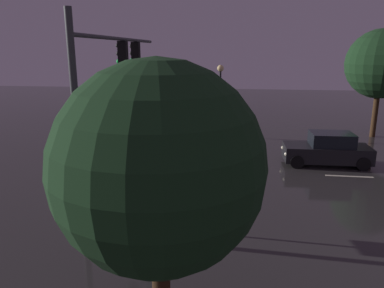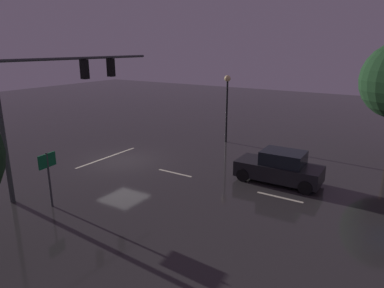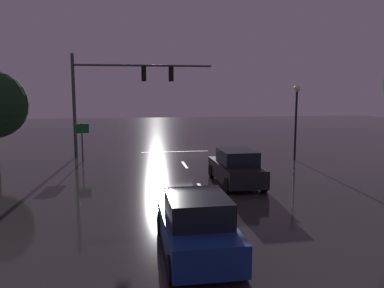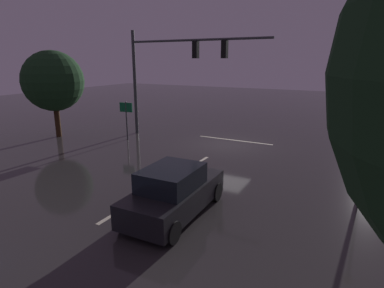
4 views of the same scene
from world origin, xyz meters
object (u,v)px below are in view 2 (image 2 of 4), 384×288
at_px(traffic_signal_assembly, 59,87).
at_px(car_approaching, 280,168).
at_px(street_lamp_left_kerb, 227,96).
at_px(route_sign, 48,168).

xyz_separation_m(traffic_signal_assembly, car_approaching, (-5.72, 9.41, -4.08)).
height_order(traffic_signal_assembly, street_lamp_left_kerb, traffic_signal_assembly).
bearing_deg(traffic_signal_assembly, street_lamp_left_kerb, 162.85).
bearing_deg(car_approaching, street_lamp_left_kerb, -133.28).
distance_m(traffic_signal_assembly, car_approaching, 11.75).
relative_size(car_approaching, street_lamp_left_kerb, 0.90).
bearing_deg(traffic_signal_assembly, route_sign, 38.73).
distance_m(traffic_signal_assembly, route_sign, 4.34).
relative_size(car_approaching, route_sign, 1.78).
bearing_deg(route_sign, street_lamp_left_kerb, 173.42).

